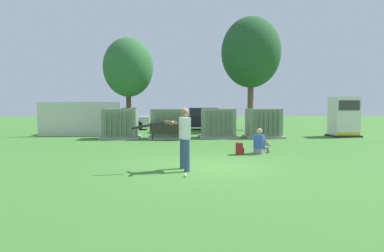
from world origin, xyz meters
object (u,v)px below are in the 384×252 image
object	(u,v)px
parked_car_leftmost	(121,119)
parked_car_left_of_center	(201,119)
seated_spectator	(261,144)
sports_ball	(185,175)
transformer_mid_west	(168,124)
park_bench	(167,130)
backpack	(239,149)
transformer_east	(263,124)
batter	(183,135)
transformer_west	(120,124)
generator_enclosure	(344,117)
transformer_mid_east	(218,124)

from	to	relation	value
parked_car_leftmost	parked_car_left_of_center	bearing A→B (deg)	1.62
seated_spectator	sports_ball	bearing A→B (deg)	-125.78
sports_ball	transformer_mid_west	bearing A→B (deg)	93.56
park_bench	backpack	xyz separation A→B (m)	(2.77, -5.42, -0.32)
seated_spectator	parked_car_leftmost	xyz separation A→B (m)	(-7.19, 13.16, 0.38)
parked_car_leftmost	parked_car_left_of_center	size ratio (longest dim) A/B	1.02
transformer_east	seated_spectator	world-z (taller)	transformer_east
backpack	parked_car_leftmost	size ratio (longest dim) A/B	0.10
batter	parked_car_leftmost	bearing A→B (deg)	104.47
backpack	transformer_mid_west	bearing A→B (deg)	113.42
park_bench	parked_car_left_of_center	world-z (taller)	parked_car_left_of_center
transformer_west	generator_enclosure	size ratio (longest dim) A/B	0.91
park_bench	backpack	bearing A→B (deg)	-62.97
transformer_east	parked_car_leftmost	size ratio (longest dim) A/B	0.49
generator_enclosure	parked_car_leftmost	xyz separation A→B (m)	(-13.75, 6.40, -0.38)
transformer_mid_east	transformer_west	bearing A→B (deg)	-177.97
transformer_west	seated_spectator	bearing A→B (deg)	-45.34
sports_ball	parked_car_left_of_center	size ratio (longest dim) A/B	0.02
parked_car_leftmost	transformer_west	bearing A→B (deg)	-81.58
transformer_west	transformer_east	size ratio (longest dim) A/B	1.00
parked_car_left_of_center	sports_ball	bearing A→B (deg)	-95.73
transformer_mid_east	backpack	size ratio (longest dim) A/B	4.77
park_bench	seated_spectator	size ratio (longest dim) A/B	1.91
transformer_mid_west	park_bench	distance (m)	0.95
park_bench	parked_car_leftmost	size ratio (longest dim) A/B	0.43
transformer_west	transformer_mid_west	bearing A→B (deg)	-2.90
transformer_east	generator_enclosure	xyz separation A→B (m)	(4.79, 0.38, 0.35)
transformer_west	backpack	bearing A→B (deg)	-50.52
transformer_west	backpack	xyz separation A→B (m)	(5.33, -6.47, -0.57)
transformer_mid_west	generator_enclosure	world-z (taller)	generator_enclosure
generator_enclosure	seated_spectator	xyz separation A→B (m)	(-6.55, -6.76, -0.76)
transformer_mid_east	seated_spectator	xyz separation A→B (m)	(0.79, -6.43, -0.41)
transformer_mid_west	transformer_east	world-z (taller)	same
backpack	batter	bearing A→B (deg)	-126.38
sports_ball	parked_car_leftmost	bearing A→B (deg)	103.82
transformer_mid_west	transformer_mid_east	distance (m)	2.81
batter	backpack	xyz separation A→B (m)	(2.15, 2.92, -0.76)
transformer_mid_west	transformer_east	size ratio (longest dim) A/B	1.00
transformer_mid_west	parked_car_left_of_center	size ratio (longest dim) A/B	0.50
transformer_mid_west	parked_car_left_of_center	world-z (taller)	same
park_bench	batter	distance (m)	8.37
batter	transformer_mid_west	bearing A→B (deg)	93.70
transformer_mid_west	batter	world-z (taller)	batter
generator_enclosure	backpack	distance (m)	10.22
transformer_west	generator_enclosure	xyz separation A→B (m)	(12.72, 0.52, 0.35)
transformer_east	seated_spectator	distance (m)	6.64
transformer_east	parked_car_leftmost	bearing A→B (deg)	142.88
transformer_mid_east	batter	distance (m)	9.83
batter	sports_ball	size ratio (longest dim) A/B	19.33
seated_spectator	parked_car_leftmost	bearing A→B (deg)	118.66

